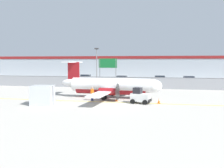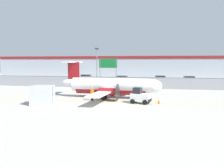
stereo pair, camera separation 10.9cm
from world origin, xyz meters
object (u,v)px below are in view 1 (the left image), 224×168
(ground_crew_worker, at_px, (92,93))
(traffic_cone_far_right, at_px, (159,101))
(highway_sign, at_px, (108,66))
(baggage_tug, at_px, (140,96))
(cargo_container, at_px, (42,95))
(traffic_cone_near_left, at_px, (117,99))
(parked_car_0, at_px, (86,78))
(parked_car_1, at_px, (121,79))
(apron_light_pole, at_px, (97,65))
(parked_car_2, at_px, (159,79))
(traffic_cone_far_left, at_px, (97,93))
(commuter_airplane, at_px, (112,86))
(traffic_cone_near_right, at_px, (132,94))
(parked_car_3, at_px, (189,80))

(ground_crew_worker, distance_m, traffic_cone_far_right, 8.37)
(traffic_cone_far_right, bearing_deg, highway_sign, 119.56)
(baggage_tug, relative_size, cargo_container, 0.94)
(traffic_cone_near_left, bearing_deg, parked_car_0, 114.15)
(parked_car_1, bearing_deg, apron_light_pole, 86.72)
(traffic_cone_near_left, relative_size, parked_car_2, 0.15)
(cargo_container, height_order, apron_light_pole, apron_light_pole)
(traffic_cone_far_left, xyz_separation_m, apron_light_pole, (-1.98, 7.21, 3.99))
(commuter_airplane, distance_m, traffic_cone_near_right, 3.79)
(traffic_cone_far_left, bearing_deg, traffic_cone_near_left, -51.96)
(parked_car_2, bearing_deg, parked_car_0, -8.27)
(traffic_cone_near_left, relative_size, traffic_cone_far_left, 1.00)
(baggage_tug, xyz_separation_m, apron_light_pole, (-8.73, 13.13, 3.45))
(traffic_cone_far_left, bearing_deg, ground_crew_worker, -82.80)
(cargo_container, relative_size, highway_sign, 0.49)
(cargo_container, xyz_separation_m, parked_car_3, (19.30, 31.59, -0.21))
(baggage_tug, height_order, traffic_cone_far_right, baggage_tug)
(traffic_cone_far_right, height_order, apron_light_pole, apron_light_pole)
(traffic_cone_near_left, xyz_separation_m, parked_car_2, (4.88, 28.24, 0.58))
(traffic_cone_far_left, bearing_deg, traffic_cone_near_right, 6.10)
(commuter_airplane, bearing_deg, parked_car_0, 117.62)
(parked_car_0, bearing_deg, traffic_cone_far_left, -68.25)
(cargo_container, relative_size, parked_car_0, 0.64)
(cargo_container, height_order, traffic_cone_near_left, cargo_container)
(parked_car_2, xyz_separation_m, apron_light_pole, (-10.59, -16.27, 3.41))
(traffic_cone_near_right, bearing_deg, commuter_airplane, -131.72)
(baggage_tug, distance_m, parked_car_2, 29.46)
(ground_crew_worker, distance_m, parked_car_3, 31.11)
(traffic_cone_near_right, xyz_separation_m, parked_car_3, (10.17, 22.09, 0.58))
(apron_light_pole, bearing_deg, commuter_airplane, -63.52)
(parked_car_1, relative_size, highway_sign, 0.79)
(parked_car_1, relative_size, parked_car_2, 1.00)
(cargo_container, xyz_separation_m, traffic_cone_near_right, (9.13, 9.50, -0.79))
(traffic_cone_near_right, relative_size, parked_car_3, 0.15)
(parked_car_0, relative_size, parked_car_3, 0.97)
(baggage_tug, xyz_separation_m, ground_crew_worker, (-6.13, 1.07, 0.10))
(apron_light_pole, bearing_deg, highway_sign, 79.94)
(ground_crew_worker, relative_size, parked_car_3, 0.39)
(highway_sign, bearing_deg, traffic_cone_near_right, -62.28)
(commuter_airplane, height_order, traffic_cone_near_right, commuter_airplane)
(parked_car_2, bearing_deg, traffic_cone_far_right, 84.65)
(parked_car_1, xyz_separation_m, apron_light_pole, (-2.10, -14.11, 3.41))
(traffic_cone_far_left, xyz_separation_m, parked_car_2, (8.61, 23.48, 0.58))
(traffic_cone_far_left, relative_size, parked_car_3, 0.15)
(parked_car_1, bearing_deg, baggage_tug, 108.85)
(traffic_cone_far_right, relative_size, parked_car_2, 0.15)
(baggage_tug, distance_m, traffic_cone_near_right, 6.70)
(ground_crew_worker, height_order, traffic_cone_far_left, ground_crew_worker)
(baggage_tug, distance_m, parked_car_1, 28.03)
(traffic_cone_far_right, relative_size, parked_car_3, 0.15)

